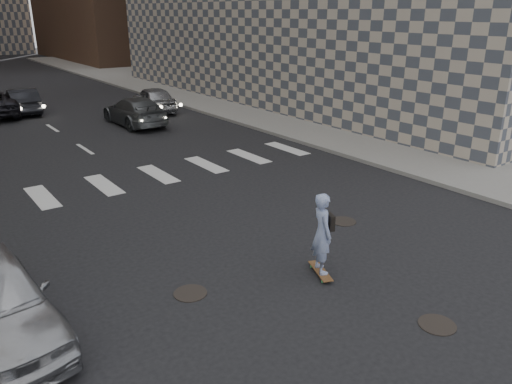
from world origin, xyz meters
The scene contains 9 objects.
ground centered at (0.00, 0.00, 0.00)m, with size 160.00×160.00×0.00m, color black.
sidewalk_right centered at (14.50, 20.00, 0.07)m, with size 13.00×80.00×0.15m, color gray.
manhole_a centered at (1.20, -2.50, 0.01)m, with size 0.70×0.70×0.02m, color black.
manhole_b centered at (-2.00, 1.20, 0.01)m, with size 0.70×0.70×0.02m, color black.
manhole_c centered at (3.30, 2.00, 0.01)m, with size 0.70×0.70×0.02m, color black.
skateboarder centered at (0.74, 0.20, 1.01)m, with size 0.65×0.99×1.93m.
traffic_car_b centered at (3.70, 17.29, 0.70)m, with size 1.97×4.84×1.40m, color #505356.
traffic_car_d centered at (6.03, 20.00, 0.72)m, with size 1.71×4.25×1.45m, color #A0A2A7.
traffic_car_e centered at (-0.22, 24.00, 0.71)m, with size 1.49×4.28×1.41m, color black.
Camera 1 is at (-6.21, -6.90, 5.54)m, focal length 35.00 mm.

